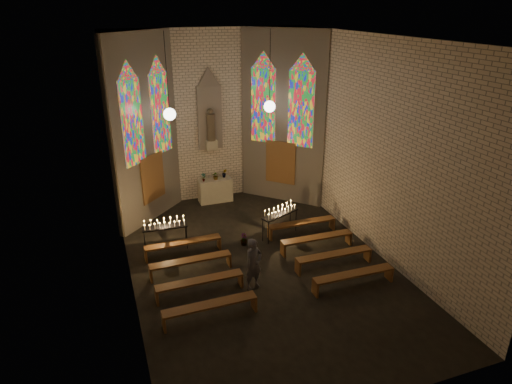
% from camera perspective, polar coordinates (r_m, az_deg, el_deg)
% --- Properties ---
extents(floor, '(12.00, 12.00, 0.00)m').
position_cam_1_polar(floor, '(14.97, 0.45, -9.07)').
color(floor, black).
rests_on(floor, ground).
extents(room, '(8.22, 12.43, 7.00)m').
position_cam_1_polar(room, '(16.47, -3.60, 8.00)').
color(room, beige).
rests_on(room, ground).
extents(altar, '(1.40, 0.60, 1.00)m').
position_cam_1_polar(altar, '(19.40, -5.12, 0.23)').
color(altar, beige).
rests_on(altar, ground).
extents(flower_vase_left, '(0.22, 0.18, 0.36)m').
position_cam_1_polar(flower_vase_left, '(18.96, -6.58, 1.84)').
color(flower_vase_left, '#4C723F').
rests_on(flower_vase_left, altar).
extents(flower_vase_center, '(0.39, 0.37, 0.35)m').
position_cam_1_polar(flower_vase_center, '(19.10, -5.02, 2.05)').
color(flower_vase_center, '#4C723F').
rests_on(flower_vase_center, altar).
extents(flower_vase_right, '(0.24, 0.21, 0.38)m').
position_cam_1_polar(flower_vase_right, '(19.32, -3.98, 2.37)').
color(flower_vase_right, '#4C723F').
rests_on(flower_vase_right, altar).
extents(aisle_flower_pot, '(0.31, 0.31, 0.43)m').
position_cam_1_polar(aisle_flower_pot, '(16.00, -1.54, -5.94)').
color(aisle_flower_pot, '#4C723F').
rests_on(aisle_flower_pot, ground).
extents(votive_stand_left, '(1.51, 0.44, 1.10)m').
position_cam_1_polar(votive_stand_left, '(15.67, -11.36, -4.06)').
color(votive_stand_left, black).
rests_on(votive_stand_left, ground).
extents(votive_stand_right, '(1.54, 0.94, 1.12)m').
position_cam_1_polar(votive_stand_right, '(16.27, 3.01, -2.49)').
color(votive_stand_right, black).
rests_on(votive_stand_right, ground).
extents(pew_left_0, '(2.56, 0.39, 0.49)m').
position_cam_1_polar(pew_left_0, '(15.52, -9.11, -6.44)').
color(pew_left_0, brown).
rests_on(pew_left_0, ground).
extents(pew_right_0, '(2.56, 0.39, 0.49)m').
position_cam_1_polar(pew_right_0, '(16.72, 5.75, -4.01)').
color(pew_right_0, brown).
rests_on(pew_right_0, ground).
extents(pew_left_1, '(2.56, 0.39, 0.49)m').
position_cam_1_polar(pew_left_1, '(14.50, -8.16, -8.63)').
color(pew_left_1, brown).
rests_on(pew_left_1, ground).
extents(pew_right_1, '(2.56, 0.39, 0.49)m').
position_cam_1_polar(pew_right_1, '(15.77, 7.61, -5.84)').
color(pew_right_1, brown).
rests_on(pew_right_1, ground).
extents(pew_left_2, '(2.56, 0.39, 0.49)m').
position_cam_1_polar(pew_left_2, '(13.50, -7.06, -11.15)').
color(pew_left_2, brown).
rests_on(pew_left_2, ground).
extents(pew_right_2, '(2.56, 0.39, 0.49)m').
position_cam_1_polar(pew_right_2, '(14.86, 9.71, -7.89)').
color(pew_right_2, brown).
rests_on(pew_right_2, ground).
extents(pew_left_3, '(2.56, 0.39, 0.49)m').
position_cam_1_polar(pew_left_3, '(12.54, -5.76, -14.05)').
color(pew_left_3, brown).
rests_on(pew_left_3, ground).
extents(pew_right_3, '(2.56, 0.39, 0.49)m').
position_cam_1_polar(pew_right_3, '(14.00, 12.11, -10.18)').
color(pew_right_3, brown).
rests_on(pew_right_3, ground).
extents(visitor, '(0.68, 0.56, 1.60)m').
position_cam_1_polar(visitor, '(13.48, -0.30, -8.99)').
color(visitor, '#53525D').
rests_on(visitor, ground).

